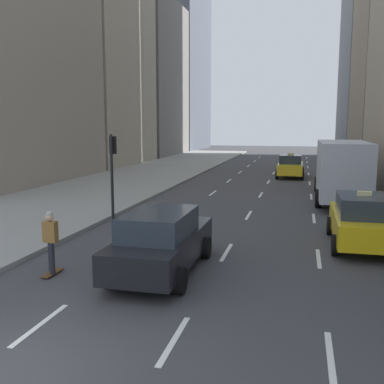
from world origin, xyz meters
TOP-DOWN VIEW (x-y plane):
  - sidewalk_left at (-7.00, 27.00)m, footprint 8.00×66.00m
  - lane_markings at (2.60, 23.00)m, footprint 5.72×56.00m
  - building_row_left at (-14.00, 37.55)m, footprint 6.00×71.49m
  - taxi_lead at (4.00, 29.16)m, footprint 2.02×4.40m
  - taxi_second at (6.80, 9.75)m, footprint 2.02×4.40m
  - sedan_black_near at (1.20, 5.67)m, footprint 2.02×4.79m
  - box_truck at (6.80, 18.81)m, footprint 2.58×8.40m
  - skateboarder at (-1.60, 4.79)m, footprint 0.36×0.80m
  - traffic_light_pole at (-2.75, 11.53)m, footprint 0.24×0.42m

SIDE VIEW (x-z plane):
  - lane_markings at x=2.60m, z-range 0.00..0.01m
  - sidewalk_left at x=-7.00m, z-range 0.00..0.15m
  - sedan_black_near at x=1.20m, z-range 0.02..1.74m
  - taxi_lead at x=4.00m, z-range -0.05..1.82m
  - taxi_second at x=6.80m, z-range -0.05..1.82m
  - skateboarder at x=-1.60m, z-range 0.09..1.84m
  - box_truck at x=6.80m, z-range 0.14..3.29m
  - traffic_light_pole at x=-2.75m, z-range 0.61..4.21m
  - building_row_left at x=-14.00m, z-range -4.22..30.99m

